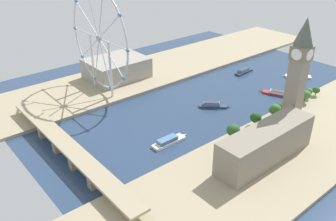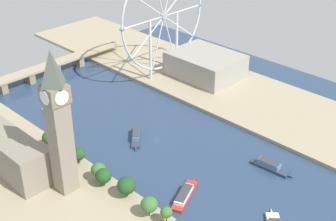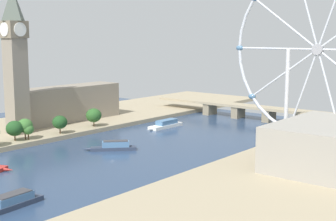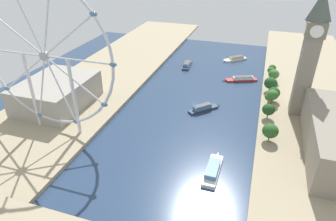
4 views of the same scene
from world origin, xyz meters
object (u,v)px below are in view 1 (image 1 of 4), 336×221
object	(u,v)px
tour_boat_3	(244,71)
clock_tower	(298,75)
tour_boat_0	(278,93)
parliament_block	(266,144)
tour_boat_4	(298,76)
tour_boat_2	(169,141)
river_bridge	(69,149)
ferris_wheel	(99,39)
riverside_hall	(117,68)
tour_boat_1	(213,105)

from	to	relation	value
tour_boat_3	clock_tower	bearing A→B (deg)	-129.64
clock_tower	tour_boat_0	world-z (taller)	clock_tower
parliament_block	tour_boat_3	distance (m)	180.74
tour_boat_4	tour_boat_2	bearing A→B (deg)	51.21
clock_tower	tour_boat_4	size ratio (longest dim) A/B	3.35
tour_boat_4	clock_tower	bearing A→B (deg)	76.50
tour_boat_3	tour_boat_4	bearing A→B (deg)	-57.90
tour_boat_2	tour_boat_4	bearing A→B (deg)	3.54
parliament_block	river_bridge	bearing A→B (deg)	47.99
clock_tower	tour_boat_3	distance (m)	144.94
tour_boat_2	tour_boat_3	bearing A→B (deg)	20.31
clock_tower	tour_boat_3	size ratio (longest dim) A/B	2.94
ferris_wheel	riverside_hall	world-z (taller)	ferris_wheel
tour_boat_4	tour_boat_1	bearing A→B (deg)	43.40
clock_tower	tour_boat_2	world-z (taller)	clock_tower
tour_boat_3	tour_boat_4	distance (m)	61.62
riverside_hall	parliament_block	bearing A→B (deg)	179.07
riverside_hall	tour_boat_4	xyz separation A→B (m)	(-128.48, -163.22, -11.96)
clock_tower	parliament_block	bearing A→B (deg)	104.73
tour_boat_3	tour_boat_4	world-z (taller)	tour_boat_3
parliament_block	tour_boat_2	size ratio (longest dim) A/B	2.49
clock_tower	tour_boat_0	xyz separation A→B (m)	(48.58, -56.82, -49.83)
tour_boat_1	tour_boat_3	xyz separation A→B (m)	(38.70, -93.50, -0.04)
tour_boat_4	river_bridge	bearing A→B (deg)	43.63
riverside_hall	tour_boat_3	distance (m)	149.53
river_bridge	tour_boat_2	distance (m)	77.69
ferris_wheel	tour_boat_0	size ratio (longest dim) A/B	3.00
parliament_block	tour_boat_4	bearing A→B (deg)	-65.54
riverside_hall	river_bridge	size ratio (longest dim) A/B	0.35
clock_tower	river_bridge	world-z (taller)	clock_tower
parliament_block	tour_boat_0	xyz separation A→B (m)	(62.14, -108.40, -14.01)
parliament_block	tour_boat_4	distance (m)	183.52
parliament_block	ferris_wheel	xyz separation A→B (m)	(181.01, 28.20, 42.17)
tour_boat_0	tour_boat_2	world-z (taller)	tour_boat_2
river_bridge	tour_boat_3	bearing A→B (deg)	-83.27
parliament_block	tour_boat_0	bearing A→B (deg)	-60.17
ferris_wheel	tour_boat_2	xyz separation A→B (m)	(-116.40, 9.35, -55.89)
parliament_block	tour_boat_1	size ratio (longest dim) A/B	3.44
clock_tower	tour_boat_0	size ratio (longest dim) A/B	2.65
clock_tower	river_bridge	xyz separation A→B (m)	(83.57, 159.43, -43.55)
river_bridge	tour_boat_4	size ratio (longest dim) A/B	6.54
riverside_hall	tour_boat_0	xyz separation A→B (m)	(-142.11, -105.07, -11.94)
riverside_hall	tour_boat_2	world-z (taller)	riverside_hall
clock_tower	tour_boat_3	bearing A→B (deg)	-34.99
riverside_hall	tour_boat_1	world-z (taller)	riverside_hall
parliament_block	riverside_hall	size ratio (longest dim) A/B	1.37
ferris_wheel	tour_boat_0	world-z (taller)	ferris_wheel
tour_boat_0	tour_boat_3	bearing A→B (deg)	-41.62
ferris_wheel	tour_boat_4	size ratio (longest dim) A/B	3.79
parliament_block	tour_boat_4	world-z (taller)	parliament_block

